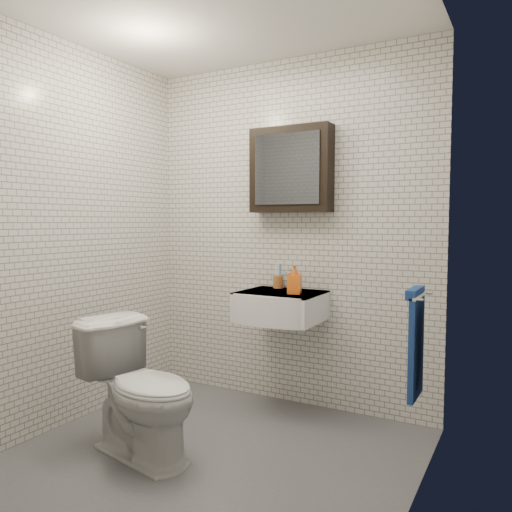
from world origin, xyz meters
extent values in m
cube|color=#515459|center=(0.00, 0.00, 0.01)|extent=(2.20, 2.00, 0.01)
cube|color=silver|center=(0.00, 1.00, 1.25)|extent=(2.20, 0.02, 2.50)
cube|color=silver|center=(0.00, -1.00, 1.25)|extent=(2.20, 0.02, 2.50)
cube|color=silver|center=(-1.10, 0.00, 1.25)|extent=(0.02, 2.00, 2.50)
cube|color=silver|center=(1.10, 0.00, 1.25)|extent=(0.02, 2.00, 2.50)
cube|color=white|center=(0.00, 0.00, 2.50)|extent=(2.20, 2.00, 0.02)
cube|color=white|center=(0.05, 0.78, 0.75)|extent=(0.55, 0.45, 0.20)
cylinder|color=silver|center=(0.05, 0.80, 0.84)|extent=(0.31, 0.31, 0.02)
cylinder|color=silver|center=(0.05, 0.80, 0.85)|extent=(0.04, 0.04, 0.01)
cube|color=white|center=(0.05, 0.78, 0.84)|extent=(0.55, 0.45, 0.01)
cylinder|color=silver|center=(0.05, 0.94, 0.88)|extent=(0.06, 0.06, 0.06)
cylinder|color=silver|center=(0.05, 0.94, 0.94)|extent=(0.03, 0.03, 0.08)
cylinder|color=silver|center=(0.05, 0.88, 0.97)|extent=(0.02, 0.12, 0.02)
cube|color=silver|center=(0.05, 0.97, 0.99)|extent=(0.02, 0.09, 0.01)
cube|color=black|center=(0.05, 0.93, 1.70)|extent=(0.60, 0.14, 0.60)
cube|color=#3F444C|center=(0.05, 0.85, 1.70)|extent=(0.49, 0.01, 0.49)
cylinder|color=silver|center=(1.06, 0.35, 0.95)|extent=(0.02, 0.30, 0.02)
cylinder|color=silver|center=(1.08, 0.48, 0.95)|extent=(0.04, 0.02, 0.02)
cylinder|color=silver|center=(1.08, 0.22, 0.95)|extent=(0.04, 0.02, 0.02)
cube|color=#214C98|center=(1.05, 0.35, 0.68)|extent=(0.03, 0.26, 0.54)
cube|color=#214C98|center=(1.04, 0.35, 0.96)|extent=(0.05, 0.26, 0.05)
cylinder|color=#9E5B27|center=(-0.05, 0.94, 0.90)|extent=(0.09, 0.09, 0.09)
cylinder|color=white|center=(-0.07, 0.93, 0.95)|extent=(0.02, 0.03, 0.17)
cylinder|color=teal|center=(-0.04, 0.93, 0.94)|extent=(0.01, 0.02, 0.15)
cylinder|color=white|center=(-0.06, 0.95, 0.96)|extent=(0.02, 0.03, 0.18)
cylinder|color=teal|center=(-0.04, 0.95, 0.95)|extent=(0.02, 0.04, 0.16)
imported|color=orange|center=(0.17, 0.73, 0.95)|extent=(0.11, 0.11, 0.19)
imported|color=white|center=(-0.35, -0.20, 0.39)|extent=(0.83, 0.58, 0.77)
camera|label=1|loc=(1.55, -2.30, 1.33)|focal=35.00mm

